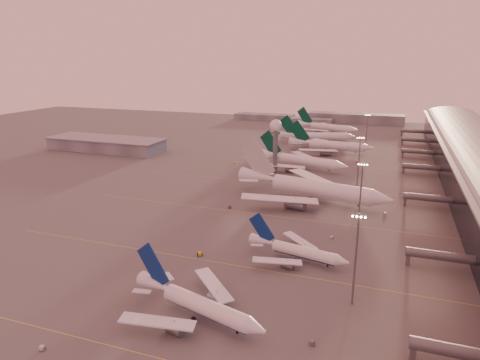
% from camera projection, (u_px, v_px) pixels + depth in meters
% --- Properties ---
extents(ground, '(700.00, 700.00, 0.00)m').
position_uv_depth(ground, '(155.00, 268.00, 129.19)').
color(ground, '#585555').
rests_on(ground, ground).
extents(taxiway_markings, '(180.00, 185.25, 0.02)m').
position_uv_depth(taxiway_markings, '(293.00, 218.00, 170.26)').
color(taxiway_markings, gold).
rests_on(taxiway_markings, ground).
extents(hangar, '(82.00, 27.00, 8.50)m').
position_uv_depth(hangar, '(106.00, 144.00, 293.43)').
color(hangar, slate).
rests_on(hangar, ground).
extents(radar_tower, '(6.40, 6.40, 31.10)m').
position_uv_depth(radar_tower, '(276.00, 135.00, 230.50)').
color(radar_tower, slate).
rests_on(radar_tower, ground).
extents(mast_a, '(3.60, 0.56, 25.00)m').
position_uv_depth(mast_a, '(356.00, 256.00, 106.74)').
color(mast_a, slate).
rests_on(mast_a, ground).
extents(mast_b, '(3.60, 0.56, 25.00)m').
position_uv_depth(mast_b, '(361.00, 192.00, 157.52)').
color(mast_b, slate).
rests_on(mast_b, ground).
extents(mast_c, '(3.60, 0.56, 25.00)m').
position_uv_depth(mast_c, '(359.00, 159.00, 208.95)').
color(mast_c, slate).
rests_on(mast_c, ground).
extents(mast_d, '(3.60, 0.56, 25.00)m').
position_uv_depth(mast_d, '(367.00, 130.00, 291.11)').
color(mast_d, slate).
rests_on(mast_d, ground).
extents(distant_horizon, '(165.00, 37.50, 9.00)m').
position_uv_depth(distant_horizon, '(327.00, 118.00, 421.79)').
color(distant_horizon, slate).
rests_on(distant_horizon, ground).
extents(narrowbody_near, '(39.24, 30.87, 15.72)m').
position_uv_depth(narrowbody_near, '(197.00, 306.00, 103.88)').
color(narrowbody_near, white).
rests_on(narrowbody_near, ground).
extents(narrowbody_mid, '(33.65, 26.60, 13.29)m').
position_uv_depth(narrowbody_mid, '(297.00, 252.00, 133.71)').
color(narrowbody_mid, white).
rests_on(narrowbody_mid, ground).
extents(widebody_white, '(71.53, 56.70, 25.53)m').
position_uv_depth(widebody_white, '(311.00, 191.00, 189.18)').
color(widebody_white, white).
rests_on(widebody_white, ground).
extents(greentail_a, '(54.46, 43.40, 20.25)m').
position_uv_depth(greentail_a, '(302.00, 163.00, 244.23)').
color(greentail_a, white).
rests_on(greentail_a, ground).
extents(greentail_b, '(56.93, 45.89, 20.67)m').
position_uv_depth(greentail_b, '(330.00, 147.00, 286.03)').
color(greentail_b, white).
rests_on(greentail_b, ground).
extents(greentail_c, '(55.48, 44.17, 20.71)m').
position_uv_depth(greentail_c, '(318.00, 138.00, 318.96)').
color(greentail_c, white).
rests_on(greentail_c, ground).
extents(greentail_d, '(54.87, 43.58, 20.70)m').
position_uv_depth(greentail_d, '(327.00, 129.00, 360.46)').
color(greentail_d, white).
rests_on(greentail_d, ground).
extents(gsv_truck_a, '(5.32, 3.00, 2.03)m').
position_uv_depth(gsv_truck_a, '(43.00, 346.00, 92.79)').
color(gsv_truck_a, silver).
rests_on(gsv_truck_a, ground).
extents(gsv_catering_a, '(5.31, 3.03, 4.11)m').
position_uv_depth(gsv_catering_a, '(313.00, 337.00, 94.15)').
color(gsv_catering_a, '#515355').
rests_on(gsv_catering_a, ground).
extents(gsv_tug_mid, '(3.81, 4.40, 1.08)m').
position_uv_depth(gsv_tug_mid, '(200.00, 254.00, 137.35)').
color(gsv_tug_mid, yellow).
rests_on(gsv_tug_mid, ground).
extents(gsv_truck_b, '(4.95, 2.40, 1.91)m').
position_uv_depth(gsv_truck_b, '(333.00, 236.00, 149.98)').
color(gsv_truck_b, silver).
rests_on(gsv_truck_b, ground).
extents(gsv_truck_c, '(6.36, 4.67, 2.44)m').
position_uv_depth(gsv_truck_c, '(231.00, 205.00, 180.55)').
color(gsv_truck_c, '#515355').
rests_on(gsv_truck_c, ground).
extents(gsv_catering_b, '(4.76, 2.86, 3.65)m').
position_uv_depth(gsv_catering_b, '(386.00, 210.00, 173.16)').
color(gsv_catering_b, silver).
rests_on(gsv_catering_b, ground).
extents(gsv_tug_far, '(4.36, 4.50, 1.12)m').
position_uv_depth(gsv_tug_far, '(292.00, 190.00, 203.69)').
color(gsv_tug_far, silver).
rests_on(gsv_tug_far, ground).
extents(gsv_truck_d, '(2.85, 5.45, 2.09)m').
position_uv_depth(gsv_truck_d, '(235.00, 161.00, 257.80)').
color(gsv_truck_d, yellow).
rests_on(gsv_truck_d, ground).
extents(gsv_tug_hangar, '(3.65, 3.34, 0.90)m').
position_uv_depth(gsv_tug_hangar, '(358.00, 162.00, 259.34)').
color(gsv_tug_hangar, yellow).
rests_on(gsv_tug_hangar, ground).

